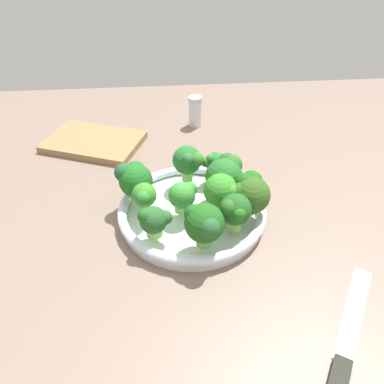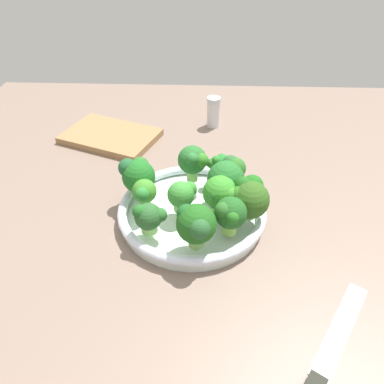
{
  "view_description": "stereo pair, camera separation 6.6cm",
  "coord_description": "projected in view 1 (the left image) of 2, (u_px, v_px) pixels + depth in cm",
  "views": [
    {
      "loc": [
        -8.0,
        -49.43,
        46.73
      ],
      "look_at": [
        -3.44,
        2.76,
        6.09
      ],
      "focal_mm": 35.81,
      "sensor_mm": 36.0,
      "label": 1
    },
    {
      "loc": [
        -1.38,
        -49.58,
        46.73
      ],
      "look_at": [
        -3.44,
        2.76,
        6.09
      ],
      "focal_mm": 35.81,
      "sensor_mm": 36.0,
      "label": 2
    }
  ],
  "objects": [
    {
      "name": "broccoli_floret_2",
      "position": [
        235.0,
        210.0,
        0.61
      ],
      "size": [
        5.24,
        5.64,
        6.76
      ],
      "color": "#88BE4C",
      "rests_on": "bowl"
    },
    {
      "name": "bowl",
      "position": [
        192.0,
        212.0,
        0.69
      ],
      "size": [
        26.6,
        26.6,
        3.09
      ],
      "color": "silver",
      "rests_on": "ground_plane"
    },
    {
      "name": "broccoli_floret_10",
      "position": [
        153.0,
        220.0,
        0.6
      ],
      "size": [
        5.49,
        4.5,
        5.53
      ],
      "color": "#8ED066",
      "rests_on": "bowl"
    },
    {
      "name": "broccoli_floret_9",
      "position": [
        250.0,
        193.0,
        0.64
      ],
      "size": [
        6.65,
        7.61,
        7.06
      ],
      "color": "#8DC468",
      "rests_on": "bowl"
    },
    {
      "name": "broccoli_floret_3",
      "position": [
        225.0,
        174.0,
        0.68
      ],
      "size": [
        6.9,
        7.29,
        7.62
      ],
      "color": "#7FBF4E",
      "rests_on": "bowl"
    },
    {
      "name": "broccoli_floret_8",
      "position": [
        221.0,
        190.0,
        0.65
      ],
      "size": [
        5.87,
        6.66,
        7.08
      ],
      "color": "#85BC63",
      "rests_on": "bowl"
    },
    {
      "name": "broccoli_floret_4",
      "position": [
        183.0,
        195.0,
        0.65
      ],
      "size": [
        5.07,
        4.68,
        5.67
      ],
      "color": "#83BD5B",
      "rests_on": "bowl"
    },
    {
      "name": "broccoli_floret_5",
      "position": [
        134.0,
        178.0,
        0.68
      ],
      "size": [
        6.7,
        6.63,
        6.78
      ],
      "color": "#85B560",
      "rests_on": "bowl"
    },
    {
      "name": "ground_plane",
      "position": [
        212.0,
        233.0,
        0.69
      ],
      "size": [
        130.0,
        130.0,
        2.5
      ],
      "primitive_type": "cube",
      "color": "#7A6659"
    },
    {
      "name": "cutting_board",
      "position": [
        94.0,
        142.0,
        0.9
      ],
      "size": [
        25.17,
        21.02,
        1.6
      ],
      "primitive_type": "cube",
      "rotation": [
        0.0,
        0.0,
        -0.37
      ],
      "color": "#966E45",
      "rests_on": "ground_plane"
    },
    {
      "name": "pepper_shaker",
      "position": [
        195.0,
        111.0,
        0.96
      ],
      "size": [
        3.39,
        3.39,
        7.66
      ],
      "color": "silver",
      "rests_on": "ground_plane"
    },
    {
      "name": "broccoli_floret_7",
      "position": [
        215.0,
        163.0,
        0.73
      ],
      "size": [
        4.52,
        4.35,
        5.19
      ],
      "color": "#95C76C",
      "rests_on": "bowl"
    },
    {
      "name": "broccoli_floret_1",
      "position": [
        204.0,
        224.0,
        0.58
      ],
      "size": [
        6.22,
        6.64,
        7.54
      ],
      "color": "#7BB056",
      "rests_on": "bowl"
    },
    {
      "name": "broccoli_floret_0",
      "position": [
        144.0,
        195.0,
        0.65
      ],
      "size": [
        4.29,
        5.47,
        5.41
      ],
      "color": "#80B54E",
      "rests_on": "bowl"
    },
    {
      "name": "broccoli_floret_6",
      "position": [
        188.0,
        161.0,
        0.71
      ],
      "size": [
        5.8,
        5.59,
        7.3
      ],
      "color": "#93D666",
      "rests_on": "bowl"
    },
    {
      "name": "knife",
      "position": [
        343.0,
        361.0,
        0.48
      ],
      "size": [
        16.47,
        23.63,
        1.5
      ],
      "color": "silver",
      "rests_on": "ground_plane"
    }
  ]
}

